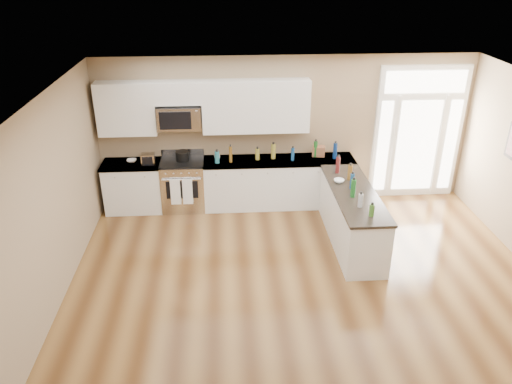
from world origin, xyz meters
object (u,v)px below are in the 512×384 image
(peninsula_cabinet, at_px, (352,219))
(toaster_oven, at_px, (148,159))
(stockpot, at_px, (182,155))
(kitchen_range, at_px, (183,184))

(peninsula_cabinet, height_order, toaster_oven, toaster_oven)
(stockpot, bearing_deg, peninsula_cabinet, -27.70)
(peninsula_cabinet, height_order, kitchen_range, kitchen_range)
(peninsula_cabinet, bearing_deg, toaster_oven, 158.61)
(kitchen_range, distance_m, stockpot, 0.57)
(kitchen_range, xyz_separation_m, toaster_oven, (-0.60, -0.09, 0.56))
(peninsula_cabinet, height_order, stockpot, stockpot)
(peninsula_cabinet, bearing_deg, kitchen_range, 153.28)
(kitchen_range, relative_size, toaster_oven, 4.47)
(peninsula_cabinet, bearing_deg, stockpot, 152.30)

